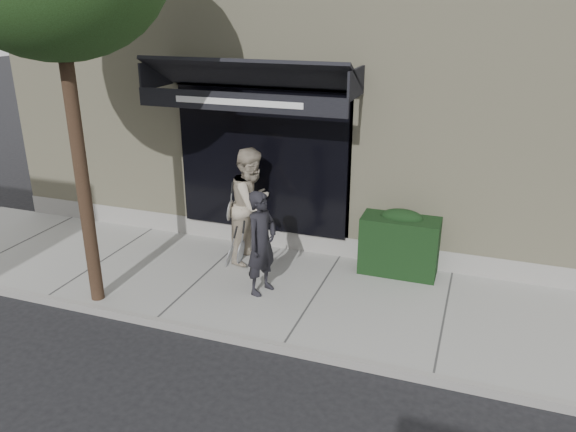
% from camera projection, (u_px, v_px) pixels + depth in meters
% --- Properties ---
extents(ground, '(80.00, 80.00, 0.00)m').
position_uv_depth(ground, '(316.00, 300.00, 9.03)').
color(ground, black).
rests_on(ground, ground).
extents(sidewalk, '(20.00, 3.00, 0.12)m').
position_uv_depth(sidewalk, '(316.00, 297.00, 9.01)').
color(sidewalk, '#989893').
rests_on(sidewalk, ground).
extents(curb, '(20.00, 0.10, 0.14)m').
position_uv_depth(curb, '(283.00, 348.00, 7.64)').
color(curb, gray).
rests_on(curb, ground).
extents(building_facade, '(14.30, 8.04, 5.64)m').
position_uv_depth(building_facade, '(383.00, 87.00, 12.43)').
color(building_facade, '#B9B28D').
rests_on(building_facade, ground).
extents(hedge, '(1.30, 0.70, 1.14)m').
position_uv_depth(hedge, '(400.00, 242.00, 9.55)').
color(hedge, black).
rests_on(hedge, sidewalk).
extents(pedestrian_front, '(0.78, 0.86, 1.69)m').
position_uv_depth(pedestrian_front, '(261.00, 243.00, 8.76)').
color(pedestrian_front, black).
rests_on(pedestrian_front, sidewalk).
extents(pedestrian_back, '(0.89, 1.09, 2.06)m').
position_uv_depth(pedestrian_back, '(252.00, 205.00, 9.85)').
color(pedestrian_back, '#B6A891').
rests_on(pedestrian_back, sidewalk).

